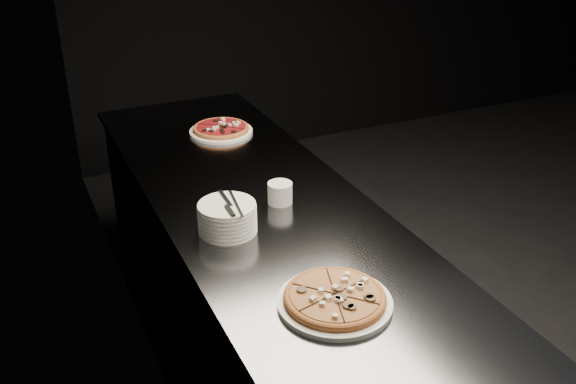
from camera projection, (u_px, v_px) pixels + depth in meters
name	position (u px, v px, depth m)	size (l,w,h in m)	color
wall_left	(148.00, 87.00, 1.98)	(0.02, 5.00, 2.80)	black
counter	(263.00, 304.00, 2.54)	(0.74, 2.44, 0.92)	#595B60
pizza_mushroom	(335.00, 299.00, 1.77)	(0.34, 0.34, 0.04)	white
pizza_tomato	(221.00, 129.00, 2.93)	(0.32, 0.32, 0.03)	white
plate_stack	(227.00, 218.00, 2.12)	(0.19, 0.19, 0.10)	white
cutlery	(230.00, 205.00, 2.09)	(0.08, 0.20, 0.01)	silver
ramekin	(280.00, 192.00, 2.31)	(0.09, 0.09, 0.08)	silver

